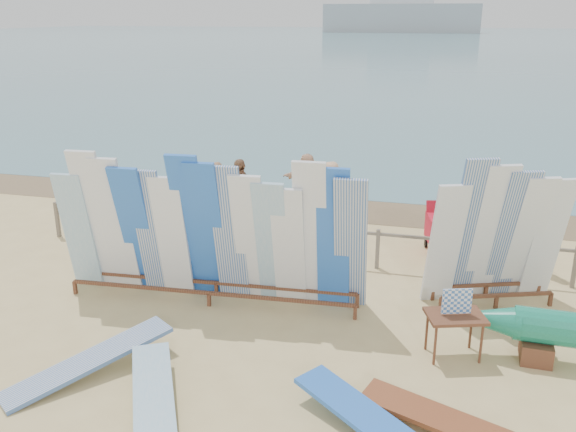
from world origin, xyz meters
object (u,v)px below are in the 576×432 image
(flat_board_e, at_px, (91,373))
(beachgoer_3, at_px, (330,192))
(vendor_table, at_px, (454,334))
(flat_board_a, at_px, (155,417))
(beachgoer_1, at_px, (219,192))
(beachgoer_7, at_px, (482,209))
(beachgoer_9, at_px, (486,197))
(beach_chair_left, at_px, (300,235))
(beachgoer_5, at_px, (307,179))
(side_surfboard_rack, at_px, (497,239))
(main_surfboard_rack, at_px, (210,236))
(beachgoer_6, at_px, (452,224))
(beach_chair_right, at_px, (306,230))
(beachgoer_4, at_px, (240,192))
(stroller, at_px, (438,233))
(beachgoer_2, at_px, (244,213))
(beachgoer_10, at_px, (541,239))

(flat_board_e, height_order, beachgoer_3, beachgoer_3)
(vendor_table, height_order, flat_board_a, vendor_table)
(flat_board_a, relative_size, beachgoer_1, 1.62)
(vendor_table, height_order, beachgoer_3, beachgoer_3)
(vendor_table, bearing_deg, beachgoer_7, 65.28)
(beachgoer_1, bearing_deg, beachgoer_9, -118.64)
(beach_chair_left, relative_size, beachgoer_5, 0.61)
(side_surfboard_rack, xyz_separation_m, beachgoer_1, (-6.80, 3.23, -0.50))
(main_surfboard_rack, bearing_deg, beachgoer_6, 32.15)
(side_surfboard_rack, height_order, beach_chair_left, side_surfboard_rack)
(side_surfboard_rack, relative_size, beachgoer_1, 1.79)
(vendor_table, bearing_deg, side_surfboard_rack, 53.76)
(beachgoer_7, height_order, beachgoer_1, beachgoer_7)
(beachgoer_6, bearing_deg, beachgoer_7, -21.72)
(main_surfboard_rack, distance_m, beach_chair_left, 3.63)
(main_surfboard_rack, relative_size, beachgoer_9, 3.92)
(beach_chair_right, xyz_separation_m, beachgoer_9, (4.29, 2.44, 0.49))
(beach_chair_right, height_order, beachgoer_9, beachgoer_9)
(vendor_table, distance_m, beach_chair_right, 5.77)
(flat_board_e, xyz_separation_m, beachgoer_4, (-0.02, 7.37, 0.89))
(beachgoer_1, xyz_separation_m, beachgoer_9, (6.87, 1.61, -0.07))
(beach_chair_left, distance_m, beachgoer_4, 2.32)
(vendor_table, xyz_separation_m, stroller, (-0.38, 4.64, 0.07))
(flat_board_a, height_order, beachgoer_2, beachgoer_2)
(beachgoer_5, relative_size, beachgoer_6, 0.86)
(flat_board_a, distance_m, flat_board_e, 1.64)
(beachgoer_2, bearing_deg, beachgoer_9, -129.31)
(flat_board_e, bearing_deg, beachgoer_2, 119.66)
(beachgoer_2, height_order, beachgoer_4, beachgoer_4)
(vendor_table, distance_m, beachgoer_1, 8.16)
(side_surfboard_rack, bearing_deg, main_surfboard_rack, 173.02)
(vendor_table, distance_m, beachgoer_6, 4.15)
(vendor_table, distance_m, beachgoer_5, 8.60)
(beachgoer_4, distance_m, beachgoer_7, 6.11)
(side_surfboard_rack, height_order, beachgoer_4, side_surfboard_rack)
(beachgoer_9, bearing_deg, beachgoer_5, -101.38)
(beachgoer_1, bearing_deg, flat_board_e, 143.07)
(beach_chair_right, distance_m, beachgoer_5, 3.05)
(vendor_table, xyz_separation_m, beachgoer_10, (1.76, 4.01, 0.37))
(flat_board_e, bearing_deg, beachgoer_3, 109.67)
(stroller, bearing_deg, beachgoer_3, 139.50)
(main_surfboard_rack, distance_m, flat_board_a, 3.89)
(beachgoer_6, xyz_separation_m, beachgoer_3, (-3.13, 2.06, -0.07))
(vendor_table, height_order, beachgoer_5, beachgoer_5)
(vendor_table, relative_size, beachgoer_1, 0.73)
(beachgoer_3, bearing_deg, beachgoer_9, 155.12)
(main_surfboard_rack, distance_m, beachgoer_6, 5.49)
(side_surfboard_rack, distance_m, vendor_table, 2.47)
(vendor_table, height_order, beachgoer_7, beachgoer_7)
(beachgoer_10, distance_m, beachgoer_6, 1.86)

